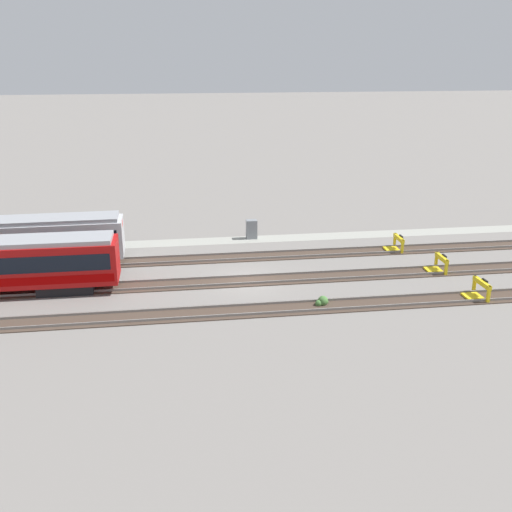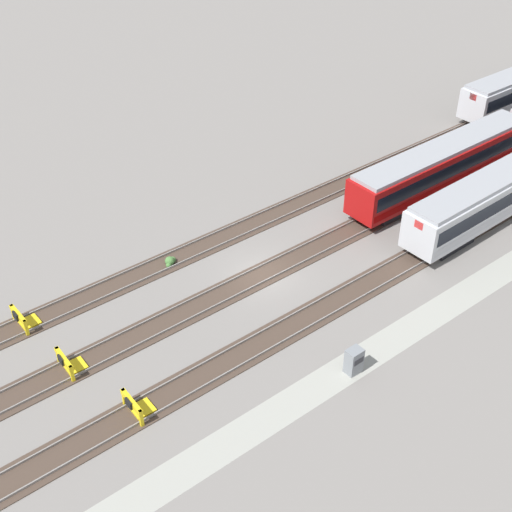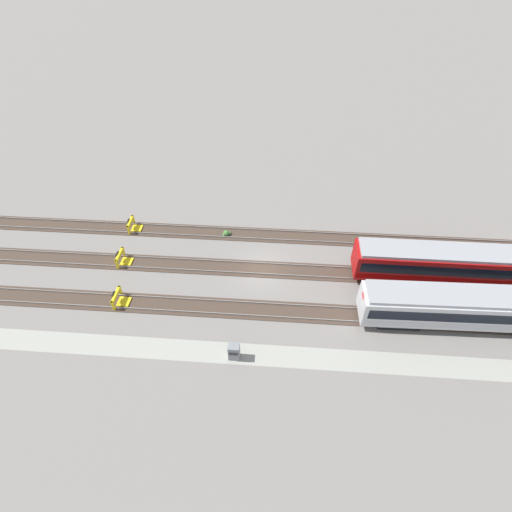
{
  "view_description": "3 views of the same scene",
  "coord_description": "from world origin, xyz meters",
  "px_view_note": "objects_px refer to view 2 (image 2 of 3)",
  "views": [
    {
      "loc": [
        4.89,
        38.22,
        14.99
      ],
      "look_at": [
        -0.58,
        0.0,
        1.8
      ],
      "focal_mm": 42.0,
      "sensor_mm": 36.0,
      "label": 1
    },
    {
      "loc": [
        -23.35,
        -28.44,
        28.55
      ],
      "look_at": [
        -0.58,
        0.0,
        1.8
      ],
      "focal_mm": 50.0,
      "sensor_mm": 36.0,
      "label": 2
    },
    {
      "loc": [
        1.36,
        -26.86,
        28.42
      ],
      "look_at": [
        -0.58,
        0.0,
        1.8
      ],
      "focal_mm": 28.0,
      "sensor_mm": 36.0,
      "label": 3
    }
  ],
  "objects_px": {
    "subway_car_front_row_leftmost": "(498,192)",
    "bumper_stop_nearest_track": "(137,406)",
    "bumper_stop_middle_track": "(24,319)",
    "subway_car_front_row_left_inner": "(442,165)",
    "weed_clump": "(170,261)",
    "electrical_cabinet": "(354,361)",
    "bumper_stop_near_inner_track": "(69,363)"
  },
  "relations": [
    {
      "from": "subway_car_front_row_leftmost",
      "to": "bumper_stop_nearest_track",
      "type": "bearing_deg",
      "value": 179.93
    },
    {
      "from": "bumper_stop_near_inner_track",
      "to": "bumper_stop_middle_track",
      "type": "relative_size",
      "value": 1.0
    },
    {
      "from": "subway_car_front_row_leftmost",
      "to": "bumper_stop_near_inner_track",
      "type": "distance_m",
      "value": 31.88
    },
    {
      "from": "subway_car_front_row_leftmost",
      "to": "electrical_cabinet",
      "type": "bearing_deg",
      "value": -165.95
    },
    {
      "from": "subway_car_front_row_left_inner",
      "to": "weed_clump",
      "type": "bearing_deg",
      "value": 167.71
    },
    {
      "from": "bumper_stop_nearest_track",
      "to": "subway_car_front_row_left_inner",
      "type": "bearing_deg",
      "value": 9.55
    },
    {
      "from": "subway_car_front_row_leftmost",
      "to": "bumper_stop_near_inner_track",
      "type": "xyz_separation_m",
      "value": [
        -31.44,
        5.06,
        -1.53
      ]
    },
    {
      "from": "subway_car_front_row_left_inner",
      "to": "bumper_stop_near_inner_track",
      "type": "bearing_deg",
      "value": -179.92
    },
    {
      "from": "subway_car_front_row_leftmost",
      "to": "subway_car_front_row_left_inner",
      "type": "height_order",
      "value": "same"
    },
    {
      "from": "bumper_stop_nearest_track",
      "to": "electrical_cabinet",
      "type": "bearing_deg",
      "value": -24.01
    },
    {
      "from": "bumper_stop_nearest_track",
      "to": "weed_clump",
      "type": "height_order",
      "value": "bumper_stop_nearest_track"
    },
    {
      "from": "bumper_stop_nearest_track",
      "to": "bumper_stop_middle_track",
      "type": "bearing_deg",
      "value": 99.68
    },
    {
      "from": "bumper_stop_nearest_track",
      "to": "bumper_stop_near_inner_track",
      "type": "height_order",
      "value": "same"
    },
    {
      "from": "subway_car_front_row_leftmost",
      "to": "weed_clump",
      "type": "relative_size",
      "value": 19.62
    },
    {
      "from": "bumper_stop_near_inner_track",
      "to": "electrical_cabinet",
      "type": "height_order",
      "value": "electrical_cabinet"
    },
    {
      "from": "bumper_stop_near_inner_track",
      "to": "weed_clump",
      "type": "height_order",
      "value": "bumper_stop_near_inner_track"
    },
    {
      "from": "bumper_stop_near_inner_track",
      "to": "weed_clump",
      "type": "relative_size",
      "value": 2.18
    },
    {
      "from": "subway_car_front_row_left_inner",
      "to": "electrical_cabinet",
      "type": "relative_size",
      "value": 11.26
    },
    {
      "from": "subway_car_front_row_left_inner",
      "to": "electrical_cabinet",
      "type": "bearing_deg",
      "value": -152.72
    },
    {
      "from": "subway_car_front_row_left_inner",
      "to": "bumper_stop_nearest_track",
      "type": "bearing_deg",
      "value": -170.45
    },
    {
      "from": "bumper_stop_middle_track",
      "to": "electrical_cabinet",
      "type": "bearing_deg",
      "value": -49.79
    },
    {
      "from": "bumper_stop_near_inner_track",
      "to": "subway_car_front_row_leftmost",
      "type": "bearing_deg",
      "value": -9.15
    },
    {
      "from": "subway_car_front_row_leftmost",
      "to": "subway_car_front_row_left_inner",
      "type": "distance_m",
      "value": 5.11
    },
    {
      "from": "bumper_stop_middle_track",
      "to": "subway_car_front_row_leftmost",
      "type": "bearing_deg",
      "value": -17.6
    },
    {
      "from": "subway_car_front_row_left_inner",
      "to": "electrical_cabinet",
      "type": "distance_m",
      "value": 21.69
    },
    {
      "from": "subway_car_front_row_left_inner",
      "to": "bumper_stop_nearest_track",
      "type": "distance_m",
      "value": 30.61
    },
    {
      "from": "bumper_stop_middle_track",
      "to": "electrical_cabinet",
      "type": "xyz_separation_m",
      "value": [
        12.61,
        -14.92,
        0.29
      ]
    },
    {
      "from": "subway_car_front_row_left_inner",
      "to": "bumper_stop_nearest_track",
      "type": "height_order",
      "value": "subway_car_front_row_left_inner"
    },
    {
      "from": "subway_car_front_row_leftmost",
      "to": "bumper_stop_nearest_track",
      "type": "xyz_separation_m",
      "value": [
        -30.14,
        0.04,
        -1.53
      ]
    },
    {
      "from": "bumper_stop_nearest_track",
      "to": "bumper_stop_near_inner_track",
      "type": "distance_m",
      "value": 5.19
    },
    {
      "from": "subway_car_front_row_left_inner",
      "to": "bumper_stop_near_inner_track",
      "type": "relative_size",
      "value": 8.97
    },
    {
      "from": "bumper_stop_middle_track",
      "to": "subway_car_front_row_left_inner",
      "type": "bearing_deg",
      "value": -8.91
    }
  ]
}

